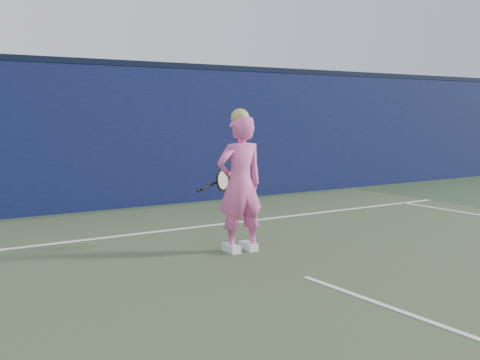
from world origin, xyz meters
TOP-DOWN VIEW (x-y plane):
  - ground at (0.00, 0.00)m, footprint 80.00×80.00m
  - backstop_wall at (0.00, 6.50)m, footprint 24.00×0.40m
  - wall_cap at (0.00, 6.50)m, footprint 24.00×0.42m
  - player at (0.08, 2.37)m, footprint 0.63×0.43m
  - racket at (0.10, 2.84)m, footprint 0.54×0.17m
  - court_lines at (0.00, -0.33)m, footprint 11.00×12.04m

SIDE VIEW (x-z plane):
  - ground at x=0.00m, z-range 0.00..0.00m
  - court_lines at x=0.00m, z-range 0.01..0.01m
  - racket at x=0.10m, z-range 0.68..0.97m
  - player at x=0.08m, z-range -0.03..1.70m
  - backstop_wall at x=0.00m, z-range 0.00..2.50m
  - wall_cap at x=0.00m, z-range 2.50..2.60m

